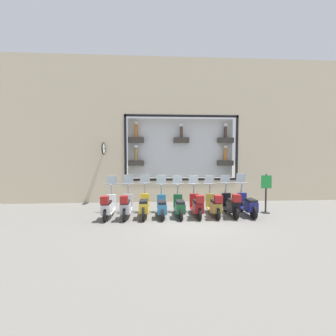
# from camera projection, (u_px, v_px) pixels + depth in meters

# --- Properties ---
(ground_plane) EXTENTS (120.00, 120.00, 0.00)m
(ground_plane) POSITION_uv_depth(u_px,v_px,m) (192.00, 219.00, 8.66)
(ground_plane) COLOR #66635E
(building_facade) EXTENTS (1.24, 36.00, 7.62)m
(building_facade) POSITION_uv_depth(u_px,v_px,m) (182.00, 130.00, 12.05)
(building_facade) COLOR beige
(building_facade) RESTS_ON ground_plane
(scooter_navy_0) EXTENTS (1.81, 0.61, 1.68)m
(scooter_navy_0) POSITION_uv_depth(u_px,v_px,m) (248.00, 205.00, 9.22)
(scooter_navy_0) COLOR black
(scooter_navy_0) RESTS_ON ground_plane
(scooter_black_1) EXTENTS (1.80, 0.60, 1.61)m
(scooter_black_1) POSITION_uv_depth(u_px,v_px,m) (232.00, 205.00, 9.12)
(scooter_black_1) COLOR black
(scooter_black_1) RESTS_ON ground_plane
(scooter_olive_2) EXTENTS (1.79, 0.60, 1.61)m
(scooter_olive_2) POSITION_uv_depth(u_px,v_px,m) (214.00, 205.00, 9.07)
(scooter_olive_2) COLOR black
(scooter_olive_2) RESTS_ON ground_plane
(scooter_red_3) EXTENTS (1.80, 0.60, 1.60)m
(scooter_red_3) POSITION_uv_depth(u_px,v_px,m) (197.00, 205.00, 9.03)
(scooter_red_3) COLOR black
(scooter_red_3) RESTS_ON ground_plane
(scooter_green_4) EXTENTS (1.79, 0.60, 1.62)m
(scooter_green_4) POSITION_uv_depth(u_px,v_px,m) (179.00, 206.00, 9.05)
(scooter_green_4) COLOR black
(scooter_green_4) RESTS_ON ground_plane
(scooter_teal_5) EXTENTS (1.79, 0.60, 1.64)m
(scooter_teal_5) POSITION_uv_depth(u_px,v_px,m) (162.00, 207.00, 9.01)
(scooter_teal_5) COLOR black
(scooter_teal_5) RESTS_ON ground_plane
(scooter_yellow_6) EXTENTS (1.81, 0.61, 1.64)m
(scooter_yellow_6) POSITION_uv_depth(u_px,v_px,m) (144.00, 206.00, 8.97)
(scooter_yellow_6) COLOR black
(scooter_yellow_6) RESTS_ON ground_plane
(scooter_silver_7) EXTENTS (1.80, 0.61, 1.65)m
(scooter_silver_7) POSITION_uv_depth(u_px,v_px,m) (126.00, 206.00, 8.86)
(scooter_silver_7) COLOR black
(scooter_silver_7) RESTS_ON ground_plane
(scooter_white_8) EXTENTS (1.80, 0.61, 1.61)m
(scooter_white_8) POSITION_uv_depth(u_px,v_px,m) (108.00, 207.00, 8.82)
(scooter_white_8) COLOR black
(scooter_white_8) RESTS_ON ground_plane
(shop_sign_post) EXTENTS (0.36, 0.45, 1.68)m
(shop_sign_post) POSITION_uv_depth(u_px,v_px,m) (266.00, 192.00, 9.62)
(shop_sign_post) COLOR #232326
(shop_sign_post) RESTS_ON ground_plane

